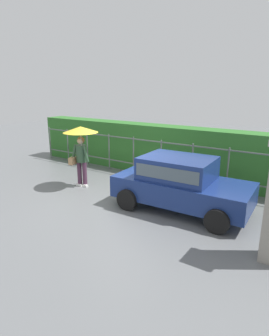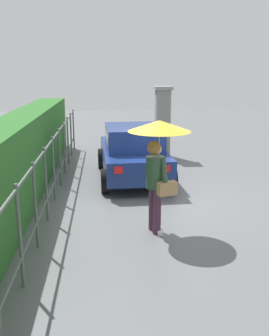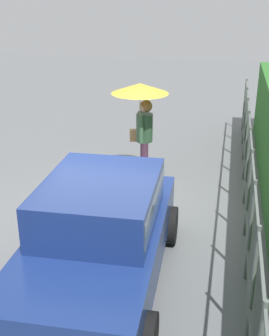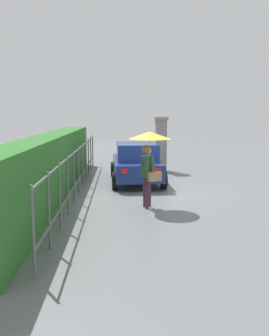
{
  "view_description": "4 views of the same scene",
  "coord_description": "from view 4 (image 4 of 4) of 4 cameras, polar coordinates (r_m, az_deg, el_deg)",
  "views": [
    {
      "loc": [
        4.85,
        -6.36,
        3.29
      ],
      "look_at": [
        0.12,
        0.55,
        0.93
      ],
      "focal_mm": 30.52,
      "sensor_mm": 36.0,
      "label": 1
    },
    {
      "loc": [
        -8.43,
        1.26,
        2.93
      ],
      "look_at": [
        -0.36,
        0.61,
        0.83
      ],
      "focal_mm": 40.25,
      "sensor_mm": 36.0,
      "label": 2
    },
    {
      "loc": [
        6.52,
        2.03,
        3.72
      ],
      "look_at": [
        -0.12,
        0.55,
        0.99
      ],
      "focal_mm": 46.77,
      "sensor_mm": 36.0,
      "label": 3
    },
    {
      "loc": [
        -11.27,
        1.09,
        2.56
      ],
      "look_at": [
        -0.13,
        0.62,
        0.83
      ],
      "focal_mm": 37.62,
      "sensor_mm": 36.0,
      "label": 4
    }
  ],
  "objects": [
    {
      "name": "ground_plane",
      "position": [
        11.61,
        3.06,
        -3.91
      ],
      "size": [
        40.0,
        40.0,
        0.0
      ],
      "primitive_type": "plane",
      "color": "slate"
    },
    {
      "name": "car",
      "position": [
        13.09,
        0.29,
        1.13
      ],
      "size": [
        3.8,
        1.99,
        1.48
      ],
      "rotation": [
        0.0,
        0.0,
        0.04
      ],
      "color": "navy",
      "rests_on": "ground"
    },
    {
      "name": "pedestrian",
      "position": [
        9.48,
        2.38,
        3.03
      ],
      "size": [
        1.14,
        1.14,
        2.08
      ],
      "rotation": [
        0.0,
        0.0,
        -1.3
      ],
      "color": "#47283D",
      "rests_on": "ground"
    },
    {
      "name": "gate_pillar",
      "position": [
        15.75,
        4.28,
        4.01
      ],
      "size": [
        0.6,
        0.6,
        2.42
      ],
      "color": "gray",
      "rests_on": "ground"
    },
    {
      "name": "fence_section",
      "position": [
        11.47,
        -9.06,
        0.03
      ],
      "size": [
        12.1,
        0.05,
        1.5
      ],
      "color": "#59605B",
      "rests_on": "ground"
    },
    {
      "name": "hedge_row",
      "position": [
        11.57,
        -12.98,
        0.61
      ],
      "size": [
        13.05,
        0.9,
        1.9
      ],
      "primitive_type": "cube",
      "color": "#2D6B28",
      "rests_on": "ground"
    }
  ]
}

